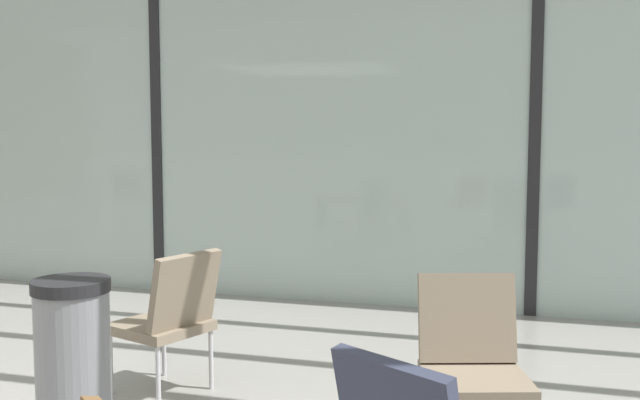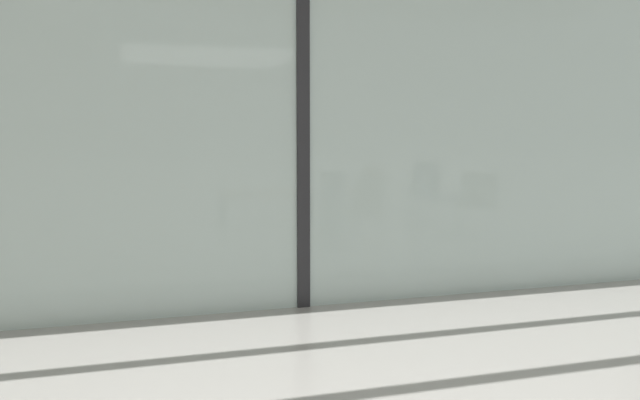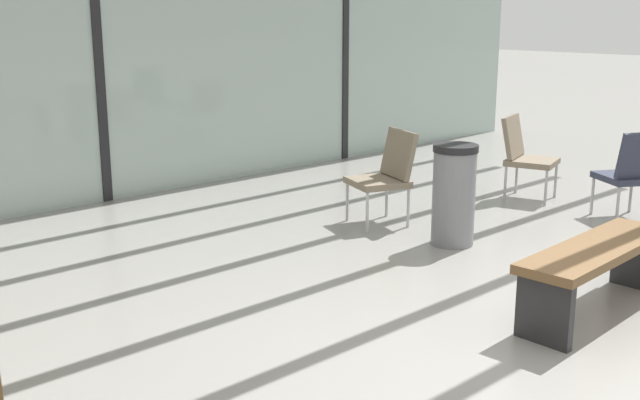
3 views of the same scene
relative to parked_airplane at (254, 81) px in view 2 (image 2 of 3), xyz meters
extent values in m
cube|color=#A3B7B2|center=(-0.85, -5.81, -0.48)|extent=(14.00, 0.08, 3.51)
cube|color=black|center=(-0.85, -5.81, -0.48)|extent=(0.10, 0.12, 3.51)
ellipsoid|color=silver|center=(0.33, 0.00, 0.00)|extent=(13.93, 4.47, 4.47)
sphere|color=black|center=(-2.61, -2.05, 0.33)|extent=(0.28, 0.28, 0.28)
sphere|color=black|center=(-1.71, -2.05, 0.33)|extent=(0.28, 0.28, 0.28)
sphere|color=black|center=(-0.81, -2.05, 0.33)|extent=(0.28, 0.28, 0.28)
sphere|color=black|center=(0.09, -2.05, 0.33)|extent=(0.28, 0.28, 0.28)
sphere|color=black|center=(0.99, -2.05, 0.33)|extent=(0.28, 0.28, 0.28)
sphere|color=black|center=(1.89, -2.05, 0.33)|extent=(0.28, 0.28, 0.28)
camera|label=1|loc=(2.73, -12.35, -0.64)|focal=42.23mm
camera|label=2|loc=(-2.23, -10.70, -0.90)|focal=36.89mm
camera|label=3|loc=(-4.59, -13.10, -0.29)|focal=43.36mm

